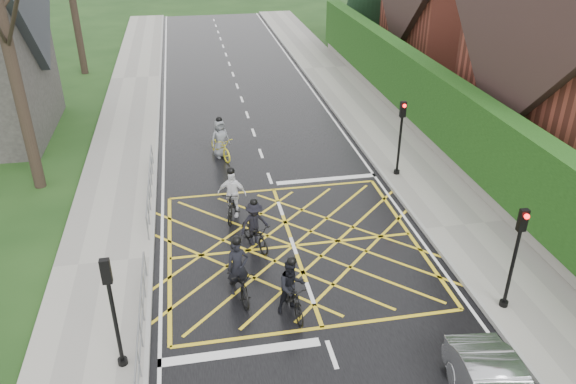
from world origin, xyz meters
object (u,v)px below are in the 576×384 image
object	(u,v)px
cyclist_rear	(238,276)
cyclist_back	(292,292)
cyclist_mid	(255,229)
cyclist_lead	(221,144)
cyclist_front	(232,199)

from	to	relation	value
cyclist_rear	cyclist_back	xyz separation A→B (m)	(1.35, -1.03, 0.05)
cyclist_back	cyclist_mid	distance (m)	3.52
cyclist_mid	cyclist_lead	size ratio (longest dim) A/B	0.92
cyclist_mid	cyclist_rear	bearing A→B (deg)	-128.46
cyclist_lead	cyclist_rear	bearing A→B (deg)	-111.10
cyclist_back	cyclist_front	world-z (taller)	cyclist_front
cyclist_rear	cyclist_lead	bearing A→B (deg)	78.03
cyclist_rear	cyclist_lead	distance (m)	9.61
cyclist_rear	cyclist_front	xyz separation A→B (m)	(0.26, 4.44, 0.08)
cyclist_rear	cyclist_front	distance (m)	4.45
cyclist_rear	cyclist_front	bearing A→B (deg)	76.17
cyclist_back	cyclist_mid	xyz separation A→B (m)	(-0.55, 3.48, -0.05)
cyclist_front	cyclist_rear	bearing A→B (deg)	-78.17
cyclist_front	cyclist_mid	bearing A→B (deg)	-59.86
cyclist_front	cyclist_lead	size ratio (longest dim) A/B	0.98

